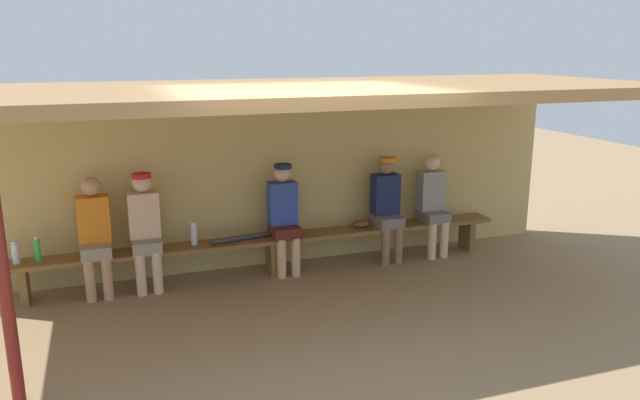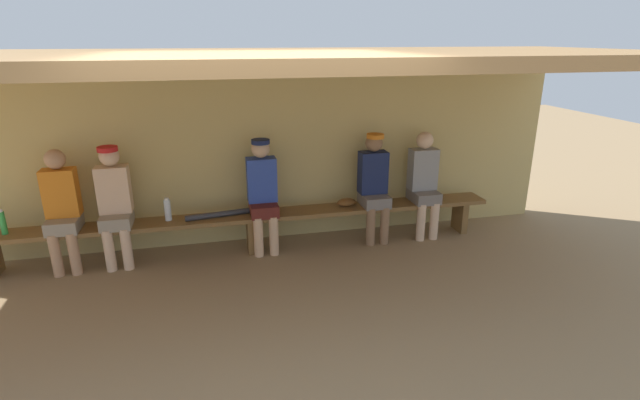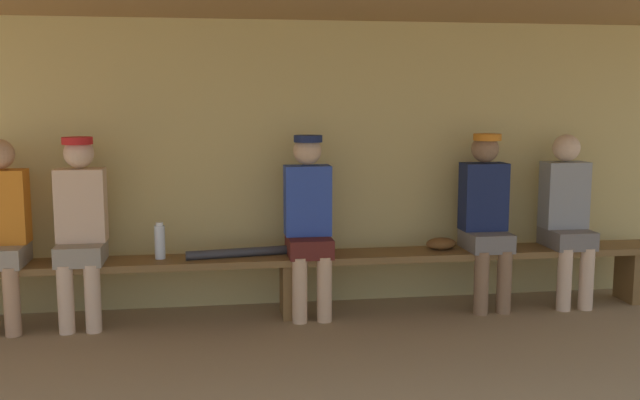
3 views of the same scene
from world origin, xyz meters
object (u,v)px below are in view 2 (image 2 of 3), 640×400
object	(u,v)px
player_in_red	(424,180)
baseball_bat	(221,214)
bench	(250,220)
player_near_post	(62,206)
player_middle	(263,190)
player_in_blue	(374,182)
baseball_glove_worn	(347,202)
water_bottle_green	(168,210)
water_bottle_blue	(3,223)
player_with_sunglasses	(114,201)

from	to	relation	value
player_in_red	baseball_bat	xyz separation A→B (m)	(-2.53, -0.00, -0.24)
bench	player_in_red	distance (m)	2.23
bench	baseball_bat	world-z (taller)	baseball_bat
player_near_post	player_middle	distance (m)	2.16
player_in_red	player_middle	distance (m)	2.04
player_in_blue	baseball_glove_worn	bearing A→B (deg)	174.42
player_middle	baseball_bat	world-z (taller)	player_middle
player_in_red	water_bottle_green	size ratio (longest dim) A/B	5.00
player_in_red	player_middle	bearing A→B (deg)	179.99
player_in_blue	water_bottle_blue	size ratio (longest dim) A/B	4.92
baseball_glove_worn	player_in_red	bearing A→B (deg)	171.67
player_middle	baseball_bat	distance (m)	0.56
player_in_red	bench	bearing A→B (deg)	-179.92
water_bottle_blue	baseball_glove_worn	xyz separation A→B (m)	(3.78, 0.03, -0.09)
bench	water_bottle_green	distance (m)	0.94
player_near_post	baseball_glove_worn	size ratio (longest dim) A/B	5.56
player_in_red	water_bottle_green	bearing A→B (deg)	179.53
player_with_sunglasses	player_near_post	xyz separation A→B (m)	(-0.53, -0.00, -0.02)
baseball_glove_worn	baseball_bat	bearing A→B (deg)	-5.04
baseball_bat	player_in_blue	bearing A→B (deg)	-8.25
baseball_glove_worn	baseball_bat	world-z (taller)	baseball_glove_worn
player_with_sunglasses	player_near_post	world-z (taller)	player_with_sunglasses
player_with_sunglasses	player_in_red	bearing A→B (deg)	-0.01
bench	water_bottle_blue	size ratio (longest dim) A/B	21.93
player_middle	player_in_blue	distance (m)	1.37
bench	player_in_red	xyz separation A→B (m)	(2.20, 0.00, 0.34)
player_with_sunglasses	player_near_post	distance (m)	0.53
player_in_red	water_bottle_blue	distance (m)	4.79
player_near_post	baseball_glove_worn	bearing A→B (deg)	0.60
bench	baseball_glove_worn	world-z (taller)	baseball_glove_worn
water_bottle_green	player_middle	bearing A→B (deg)	-1.32
player_in_blue	player_near_post	bearing A→B (deg)	-179.99
player_near_post	water_bottle_green	size ratio (longest dim) A/B	5.00
water_bottle_blue	player_in_blue	bearing A→B (deg)	-0.01
player_in_red	baseball_glove_worn	distance (m)	1.03
player_near_post	player_in_red	world-z (taller)	same
bench	player_in_red	bearing A→B (deg)	0.08
player_in_blue	baseball_glove_worn	distance (m)	0.42
player_in_red	water_bottle_green	world-z (taller)	player_in_red
player_near_post	player_middle	world-z (taller)	player_middle
player_in_blue	water_bottle_blue	distance (m)	4.12
player_middle	water_bottle_blue	size ratio (longest dim) A/B	4.92
player_near_post	player_in_blue	size ratio (longest dim) A/B	0.99
player_in_blue	baseball_bat	world-z (taller)	player_in_blue
player_in_red	player_in_blue	xyz separation A→B (m)	(-0.66, 0.00, 0.02)
player_near_post	water_bottle_green	bearing A→B (deg)	1.36
player_near_post	water_bottle_blue	bearing A→B (deg)	179.88
player_in_red	player_with_sunglasses	bearing A→B (deg)	179.99
bench	baseball_bat	size ratio (longest dim) A/B	7.43
player_in_red	player_middle	xyz separation A→B (m)	(-2.04, 0.00, 0.02)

